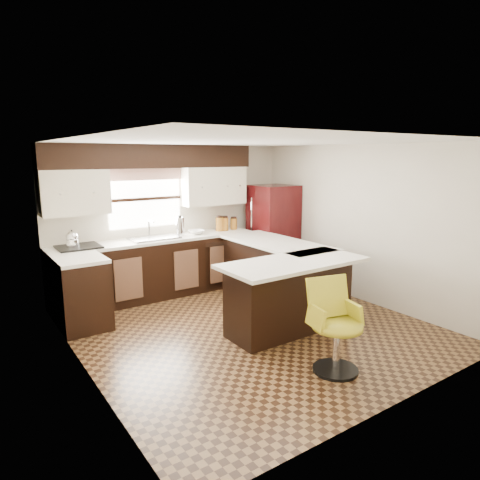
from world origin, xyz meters
TOP-DOWN VIEW (x-y plane):
  - floor at (0.00, 0.00)m, footprint 4.40×4.40m
  - ceiling at (0.00, 0.00)m, footprint 4.40×4.40m
  - wall_back at (0.00, 2.20)m, footprint 4.40×0.00m
  - wall_front at (0.00, -2.20)m, footprint 4.40×0.00m
  - wall_left at (-2.10, 0.00)m, footprint 0.00×4.40m
  - wall_right at (2.10, 0.00)m, footprint 0.00×4.40m
  - base_cab_back at (-0.45, 1.90)m, footprint 3.30×0.60m
  - base_cab_left at (-1.80, 1.25)m, footprint 0.60×0.70m
  - counter_back at (-0.45, 1.90)m, footprint 3.30×0.60m
  - counter_left at (-1.80, 1.25)m, footprint 0.60×0.70m
  - soffit at (-0.40, 2.03)m, footprint 3.40×0.35m
  - upper_cab_left at (-1.62, 2.03)m, footprint 0.94×0.35m
  - upper_cab_right at (0.68, 2.03)m, footprint 1.14×0.35m
  - window_pane at (-0.50, 2.18)m, footprint 1.20×0.02m
  - valance at (-0.50, 2.14)m, footprint 1.30×0.06m
  - sink at (-0.50, 1.88)m, footprint 0.75×0.45m
  - dishwasher at (0.55, 1.61)m, footprint 0.58×0.03m
  - cooktop at (-1.65, 1.88)m, footprint 0.58×0.50m
  - peninsula_long at (0.90, 0.62)m, footprint 0.60×1.95m
  - peninsula_return at (0.38, -0.35)m, footprint 1.65×0.60m
  - counter_pen_long at (0.95, 0.62)m, footprint 0.84×1.95m
  - counter_pen_return at (0.35, -0.44)m, footprint 1.89×0.84m
  - refrigerator at (1.71, 1.66)m, footprint 0.73×0.70m
  - bar_chair at (0.06, -1.46)m, footprint 0.63×0.63m
  - kettle at (-1.73, 1.88)m, footprint 0.18×0.18m
  - percolator at (-0.04, 1.90)m, footprint 0.14×0.14m
  - mixing_bowl at (0.26, 1.90)m, footprint 0.26×0.26m
  - canister_large at (0.73, 1.92)m, footprint 0.13×0.13m
  - canister_med at (0.83, 1.92)m, footprint 0.14×0.14m
  - canister_small at (1.03, 1.92)m, footprint 0.12×0.12m

SIDE VIEW (x-z plane):
  - floor at x=0.00m, z-range 0.00..0.00m
  - dishwasher at x=0.55m, z-range 0.04..0.82m
  - base_cab_back at x=-0.45m, z-range 0.00..0.90m
  - base_cab_left at x=-1.80m, z-range 0.00..0.90m
  - peninsula_long at x=0.90m, z-range 0.00..0.90m
  - peninsula_return at x=0.38m, z-range 0.00..0.90m
  - bar_chair at x=0.06m, z-range 0.00..0.98m
  - refrigerator at x=1.71m, z-range 0.00..1.71m
  - counter_back at x=-0.45m, z-range 0.90..0.94m
  - counter_left at x=-1.80m, z-range 0.90..0.94m
  - counter_pen_long at x=0.95m, z-range 0.90..0.94m
  - counter_pen_return at x=0.35m, z-range 0.90..0.94m
  - cooktop at x=-1.65m, z-range 0.94..0.97m
  - sink at x=-0.50m, z-range 0.95..0.98m
  - mixing_bowl at x=0.26m, z-range 0.95..1.01m
  - canister_small at x=1.03m, z-range 0.95..1.14m
  - canister_med at x=0.83m, z-range 0.95..1.17m
  - canister_large at x=0.73m, z-range 0.95..1.18m
  - kettle at x=-1.73m, z-range 0.97..1.21m
  - percolator at x=-0.04m, z-range 0.95..1.25m
  - wall_back at x=0.00m, z-range -1.00..3.40m
  - wall_front at x=0.00m, z-range -1.00..3.40m
  - wall_left at x=-2.10m, z-range -1.00..3.40m
  - wall_right at x=2.10m, z-range -1.00..3.40m
  - window_pane at x=-0.50m, z-range 1.10..2.00m
  - upper_cab_left at x=-1.62m, z-range 1.40..2.04m
  - upper_cab_right at x=0.68m, z-range 1.40..2.04m
  - valance at x=-0.50m, z-range 1.85..2.03m
  - soffit at x=-0.40m, z-range 2.04..2.40m
  - ceiling at x=0.00m, z-range 2.40..2.40m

